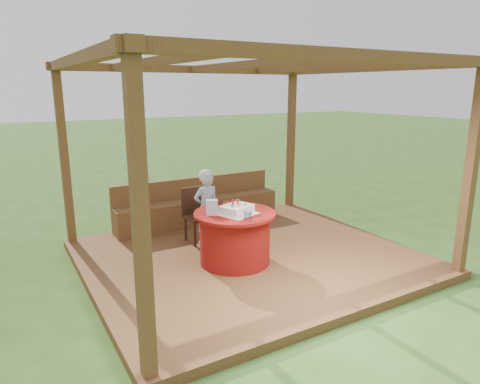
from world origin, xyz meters
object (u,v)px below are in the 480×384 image
Objects in this scene: elderly_woman at (206,206)px; birthday_cake at (237,209)px; gift_bag at (212,207)px; table at (235,237)px; chair at (197,212)px; drinking_glass at (248,215)px; bench at (199,208)px.

elderly_woman is 2.03× the size of birthday_cake.
gift_bag is (-0.32, -0.85, 0.23)m from elderly_woman.
birthday_cake is (-0.02, -0.98, 0.19)m from elderly_woman.
table is 1.94× the size of birthday_cake.
chair is at bearing 117.82° from elderly_woman.
birthday_cake is 5.07× the size of drinking_glass.
table is 0.56m from gift_bag.
bench is at bearing 72.17° from elderly_woman.
drinking_glass is (-0.02, -1.26, 0.18)m from elderly_woman.
elderly_woman is 0.94m from gift_bag.
chair is at bearing 93.48° from birthday_cake.
birthday_cake is (0.07, -1.14, 0.32)m from chair.
gift_bag is (-0.24, -1.02, 0.36)m from chair.
bench is 2.70× the size of table.
birthday_cake is at bearing -91.05° from elderly_woman.
table is 1.31× the size of chair.
chair is at bearing 94.36° from table.
bench is at bearing 80.36° from birthday_cake.
elderly_woman is (0.01, 0.90, 0.23)m from table.
chair is (-0.08, 1.07, 0.10)m from table.
birthday_cake reaches higher than bench.
birthday_cake is (-0.01, -0.08, 0.42)m from table.
birthday_cake is 2.81× the size of gift_bag.
drinking_glass is at bearing -90.97° from elderly_woman.
table is 0.42m from birthday_cake.
bench is 1.08m from elderly_woman.
gift_bag is at bearing 170.97° from table.
bench is 2.32m from drinking_glass.
bench reaches higher than table.
elderly_woman reaches higher than drinking_glass.
table is at bearing -99.67° from bench.
birthday_cake is (-0.33, -1.95, 0.52)m from bench.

